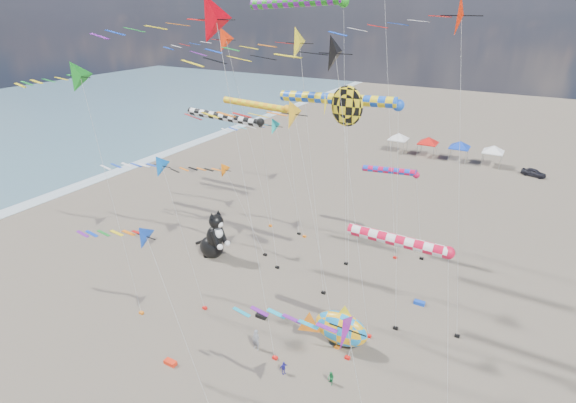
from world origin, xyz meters
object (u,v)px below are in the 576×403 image
Objects in this scene: person_adult at (256,340)px; parked_car at (534,173)px; fish_inflatable at (340,328)px; child_blue at (284,368)px; child_green at (331,378)px; cat_inflatable at (213,233)px.

parked_car is at bearing 72.86° from person_adult.
child_blue is (-2.21, -4.44, -1.07)m from fish_inflatable.
parked_car is at bearing 111.78° from child_green.
child_green is at bearing -173.53° from parked_car.
child_blue is (2.94, -1.10, -0.33)m from person_adult.
child_blue is at bearing -26.45° from cat_inflatable.
fish_inflatable is 5.42× the size of child_green.
child_blue is (-3.19, -0.72, 0.00)m from child_green.
fish_inflatable is (16.11, -5.78, -0.99)m from cat_inflatable.
person_adult is 1.66× the size of child_green.
cat_inflatable is at bearing 140.28° from person_adult.
fish_inflatable reaches higher than child_blue.
fish_inflatable is 5.37× the size of child_blue.
person_adult is at bearing -147.05° from fish_inflatable.
fish_inflatable is 3.27× the size of person_adult.
child_blue is 53.28m from parked_car.
child_blue is at bearing -116.49° from fish_inflatable.
fish_inflatable is at bearing -175.48° from parked_car.
parked_car is (12.73, 51.74, 0.07)m from child_blue.
child_green is (6.13, -0.38, -0.33)m from person_adult.
cat_inflatable is 17.37m from child_blue.
child_green is at bearing -3.52° from person_adult.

